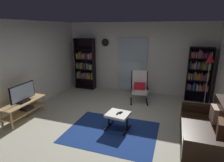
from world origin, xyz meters
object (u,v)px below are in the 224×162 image
(bookshelf_near_sofa, at_px, (199,73))
(ottoman, at_px, (118,116))
(bookshelf_near_tv, at_px, (86,65))
(wall_clock, at_px, (105,42))
(leather_sofa, at_px, (208,133))
(floor_lamp_by_shelf, at_px, (210,63))
(tv_stand, at_px, (25,107))
(tv_remote, at_px, (118,113))
(cell_phone, at_px, (121,113))
(lounge_armchair, at_px, (139,86))
(television, at_px, (23,94))

(bookshelf_near_sofa, bearing_deg, ottoman, -126.30)
(bookshelf_near_tv, distance_m, wall_clock, 1.21)
(leather_sofa, xyz_separation_m, ottoman, (-1.96, 0.08, 0.03))
(floor_lamp_by_shelf, relative_size, wall_clock, 5.86)
(tv_stand, relative_size, leather_sofa, 0.73)
(tv_remote, relative_size, cell_phone, 1.03)
(tv_remote, xyz_separation_m, cell_phone, (0.05, 0.06, -0.00))
(tv_remote, distance_m, floor_lamp_by_shelf, 3.07)
(bookshelf_near_tv, height_order, floor_lamp_by_shelf, bookshelf_near_tv)
(tv_stand, xyz_separation_m, bookshelf_near_sofa, (4.51, 2.94, 0.63))
(leather_sofa, xyz_separation_m, cell_phone, (-1.91, 0.12, 0.11))
(bookshelf_near_sofa, bearing_deg, lounge_armchair, -159.22)
(bookshelf_near_tv, distance_m, tv_remote, 3.54)
(leather_sofa, distance_m, ottoman, 1.96)
(tv_remote, bearing_deg, tv_stand, -169.67)
(leather_sofa, distance_m, cell_phone, 1.91)
(tv_stand, relative_size, bookshelf_near_sofa, 0.72)
(ottoman, bearing_deg, tv_remote, -74.68)
(leather_sofa, bearing_deg, cell_phone, 176.41)
(lounge_armchair, bearing_deg, tv_stand, -140.11)
(floor_lamp_by_shelf, bearing_deg, lounge_armchair, 179.71)
(bookshelf_near_tv, xyz_separation_m, leather_sofa, (4.16, -2.78, -0.64))
(wall_clock, bearing_deg, bookshelf_near_sofa, -3.63)
(floor_lamp_by_shelf, bearing_deg, tv_stand, -154.47)
(tv_stand, distance_m, lounge_armchair, 3.51)
(bookshelf_near_tv, bearing_deg, ottoman, -50.80)
(tv_remote, bearing_deg, ottoman, 109.98)
(tv_stand, bearing_deg, cell_phone, 6.86)
(leather_sofa, bearing_deg, floor_lamp_by_shelf, 85.34)
(wall_clock, bearing_deg, lounge_armchair, -30.36)
(wall_clock, bearing_deg, ottoman, -63.86)
(bookshelf_near_sofa, bearing_deg, television, -146.81)
(television, bearing_deg, leather_sofa, 2.60)
(tv_stand, relative_size, television, 1.59)
(leather_sofa, bearing_deg, television, -177.40)
(ottoman, distance_m, wall_clock, 3.55)
(bookshelf_near_tv, bearing_deg, floor_lamp_by_shelf, -9.62)
(bookshelf_near_sofa, distance_m, floor_lamp_by_shelf, 0.87)
(leather_sofa, bearing_deg, lounge_armchair, 131.68)
(tv_remote, height_order, floor_lamp_by_shelf, floor_lamp_by_shelf)
(ottoman, height_order, wall_clock, wall_clock)
(lounge_armchair, bearing_deg, bookshelf_near_sofa, 20.78)
(bookshelf_near_tv, height_order, cell_phone, bookshelf_near_tv)
(ottoman, height_order, cell_phone, cell_phone)
(bookshelf_near_tv, xyz_separation_m, ottoman, (2.20, -2.70, -0.61))
(cell_phone, distance_m, floor_lamp_by_shelf, 3.00)
(bookshelf_near_tv, distance_m, lounge_armchair, 2.48)
(leather_sofa, distance_m, floor_lamp_by_shelf, 2.33)
(television, height_order, cell_phone, television)
(cell_phone, bearing_deg, wall_clock, 128.96)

